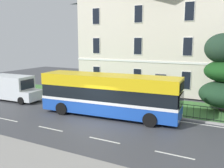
{
  "coord_description": "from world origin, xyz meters",
  "views": [
    {
      "loc": [
        8.64,
        -13.4,
        5.59
      ],
      "look_at": [
        -1.22,
        5.24,
        1.91
      ],
      "focal_mm": 39.71,
      "sensor_mm": 36.0,
      "label": 1
    }
  ],
  "objects_px": {
    "georgian_townhouse": "(173,36)",
    "white_panel_van": "(13,88)",
    "single_decker_bus": "(109,95)",
    "litter_bin": "(172,106)"
  },
  "relations": [
    {
      "from": "single_decker_bus",
      "to": "white_panel_van",
      "type": "relative_size",
      "value": 1.96
    },
    {
      "from": "georgian_townhouse",
      "to": "litter_bin",
      "type": "relative_size",
      "value": 17.81
    },
    {
      "from": "georgian_townhouse",
      "to": "white_panel_van",
      "type": "relative_size",
      "value": 3.74
    },
    {
      "from": "georgian_townhouse",
      "to": "litter_bin",
      "type": "bearing_deg",
      "value": -75.28
    },
    {
      "from": "white_panel_van",
      "to": "litter_bin",
      "type": "distance_m",
      "value": 14.88
    },
    {
      "from": "single_decker_bus",
      "to": "white_panel_van",
      "type": "height_order",
      "value": "single_decker_bus"
    },
    {
      "from": "georgian_townhouse",
      "to": "white_panel_van",
      "type": "xyz_separation_m",
      "value": [
        -12.05,
        -12.3,
        -4.88
      ]
    },
    {
      "from": "single_decker_bus",
      "to": "litter_bin",
      "type": "distance_m",
      "value": 4.86
    },
    {
      "from": "single_decker_bus",
      "to": "white_panel_van",
      "type": "distance_m",
      "value": 10.61
    },
    {
      "from": "single_decker_bus",
      "to": "georgian_townhouse",
      "type": "bearing_deg",
      "value": 78.97
    }
  ]
}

